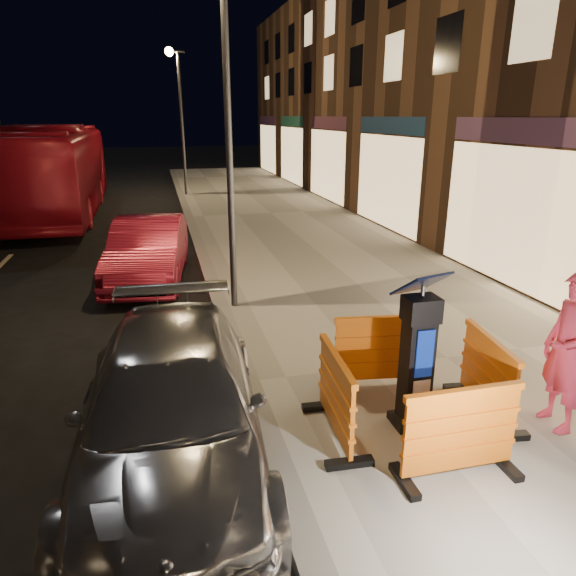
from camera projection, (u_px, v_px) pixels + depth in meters
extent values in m
plane|color=black|center=(249.00, 391.00, 7.02)|extent=(120.00, 120.00, 0.00)
cube|color=#99978B|center=(446.00, 362.00, 7.69)|extent=(6.00, 60.00, 0.15)
cube|color=slate|center=(249.00, 386.00, 6.99)|extent=(0.30, 60.00, 0.15)
cube|color=black|center=(417.00, 355.00, 5.74)|extent=(0.61, 0.61, 1.76)
cube|color=orange|center=(460.00, 433.00, 5.00)|extent=(1.26, 0.53, 0.98)
cube|color=orange|center=(381.00, 351.00, 6.74)|extent=(1.32, 0.70, 0.98)
cube|color=orange|center=(336.00, 397.00, 5.65)|extent=(0.59, 1.29, 0.98)
cube|color=orange|center=(487.00, 376.00, 6.09)|extent=(0.68, 1.32, 0.98)
imported|color=#9F9FA3|center=(176.00, 459.00, 5.63)|extent=(2.14, 4.74, 1.35)
imported|color=maroon|center=(151.00, 280.00, 11.79)|extent=(1.97, 4.39, 1.40)
imported|color=maroon|center=(62.00, 214.00, 19.62)|extent=(3.02, 11.83, 3.28)
imported|color=#BD2E49|center=(568.00, 352.00, 5.70)|extent=(0.48, 0.70, 1.86)
cylinder|color=#3F3F44|center=(229.00, 142.00, 8.83)|extent=(0.12, 0.12, 6.00)
cylinder|color=#3F3F44|center=(182.00, 126.00, 22.62)|extent=(0.12, 0.12, 6.00)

